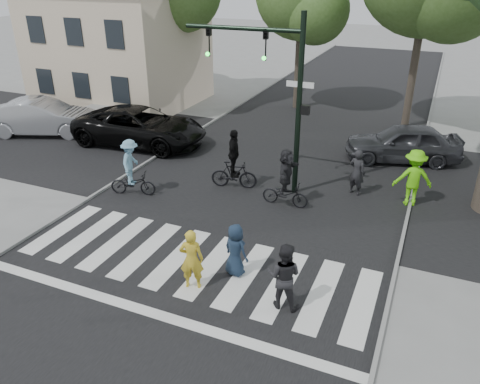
% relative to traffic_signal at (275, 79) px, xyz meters
% --- Properties ---
extents(ground, '(120.00, 120.00, 0.00)m').
position_rel_traffic_signal_xyz_m(ground, '(-0.35, -6.20, -3.90)').
color(ground, gray).
rests_on(ground, ground).
extents(road_stem, '(10.00, 70.00, 0.01)m').
position_rel_traffic_signal_xyz_m(road_stem, '(-0.35, -1.20, -3.90)').
color(road_stem, black).
rests_on(road_stem, ground).
extents(road_cross, '(70.00, 10.00, 0.01)m').
position_rel_traffic_signal_xyz_m(road_cross, '(-0.35, 1.80, -3.89)').
color(road_cross, black).
rests_on(road_cross, ground).
extents(curb_left, '(0.10, 70.00, 0.10)m').
position_rel_traffic_signal_xyz_m(curb_left, '(-5.40, -1.20, -3.85)').
color(curb_left, gray).
rests_on(curb_left, ground).
extents(curb_right, '(0.10, 70.00, 0.10)m').
position_rel_traffic_signal_xyz_m(curb_right, '(4.70, -1.20, -3.85)').
color(curb_right, gray).
rests_on(curb_right, ground).
extents(crosswalk, '(10.00, 3.85, 0.01)m').
position_rel_traffic_signal_xyz_m(crosswalk, '(-0.35, -5.54, -3.89)').
color(crosswalk, silver).
rests_on(crosswalk, ground).
extents(traffic_signal, '(4.45, 0.29, 6.00)m').
position_rel_traffic_signal_xyz_m(traffic_signal, '(0.00, 0.00, 0.00)').
color(traffic_signal, black).
rests_on(traffic_signal, ground).
extents(house, '(8.40, 8.10, 8.82)m').
position_rel_traffic_signal_xyz_m(house, '(-11.85, 7.78, -0.10)').
color(house, beige).
rests_on(house, ground).
extents(pedestrian_woman, '(0.68, 0.56, 1.61)m').
position_rel_traffic_signal_xyz_m(pedestrian_woman, '(0.14, -6.14, -3.10)').
color(pedestrian_woman, gold).
rests_on(pedestrian_woman, ground).
extents(pedestrian_child, '(0.80, 0.65, 1.43)m').
position_rel_traffic_signal_xyz_m(pedestrian_child, '(0.89, -5.22, -3.19)').
color(pedestrian_child, '#1A293E').
rests_on(pedestrian_child, ground).
extents(pedestrian_adult, '(0.85, 0.69, 1.67)m').
position_rel_traffic_signal_xyz_m(pedestrian_adult, '(2.42, -5.95, -3.07)').
color(pedestrian_adult, black).
rests_on(pedestrian_adult, ground).
extents(cyclist_left, '(1.67, 1.15, 2.00)m').
position_rel_traffic_signal_xyz_m(cyclist_left, '(-4.25, -2.36, -3.03)').
color(cyclist_left, black).
rests_on(cyclist_left, ground).
extents(cyclist_mid, '(1.71, 1.07, 2.16)m').
position_rel_traffic_signal_xyz_m(cyclist_mid, '(-1.27, -0.46, -3.02)').
color(cyclist_mid, black).
rests_on(cyclist_mid, ground).
extents(cyclist_right, '(1.56, 1.46, 1.98)m').
position_rel_traffic_signal_xyz_m(cyclist_right, '(0.85, -1.06, -3.02)').
color(cyclist_right, black).
rests_on(cyclist_right, ground).
extents(car_suv, '(6.03, 3.06, 1.63)m').
position_rel_traffic_signal_xyz_m(car_suv, '(-6.90, 2.05, -3.09)').
color(car_suv, black).
rests_on(car_suv, ground).
extents(car_silver, '(5.32, 3.49, 1.66)m').
position_rel_traffic_signal_xyz_m(car_silver, '(-11.89, 1.41, -3.07)').
color(car_silver, '#ACAEB2').
rests_on(car_silver, ground).
extents(car_grey, '(4.81, 3.00, 1.53)m').
position_rel_traffic_signal_xyz_m(car_grey, '(3.95, 4.58, -3.14)').
color(car_grey, '#36373C').
rests_on(car_grey, ground).
extents(bystander_hivis, '(1.40, 1.04, 1.93)m').
position_rel_traffic_signal_xyz_m(bystander_hivis, '(4.65, 0.65, -2.94)').
color(bystander_hivis, '#66E310').
rests_on(bystander_hivis, ground).
extents(bystander_dark, '(0.69, 0.57, 1.63)m').
position_rel_traffic_signal_xyz_m(bystander_dark, '(2.82, 0.73, -3.09)').
color(bystander_dark, black).
rests_on(bystander_dark, ground).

